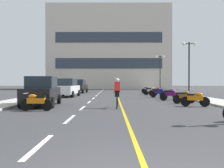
% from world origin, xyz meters
% --- Properties ---
extents(ground_plane, '(140.00, 140.00, 0.00)m').
position_xyz_m(ground_plane, '(0.00, 21.00, 0.00)').
color(ground_plane, '#38383A').
extents(curb_left, '(2.40, 72.00, 0.12)m').
position_xyz_m(curb_left, '(-7.20, 24.00, 0.06)').
color(curb_left, '#B7B2A8').
rests_on(curb_left, ground).
extents(curb_right, '(2.40, 72.00, 0.12)m').
position_xyz_m(curb_right, '(7.20, 24.00, 0.06)').
color(curb_right, '#B7B2A8').
rests_on(curb_right, ground).
extents(lane_dash_0, '(0.14, 2.20, 0.01)m').
position_xyz_m(lane_dash_0, '(-2.00, 2.00, 0.00)').
color(lane_dash_0, silver).
rests_on(lane_dash_0, ground).
extents(lane_dash_1, '(0.14, 2.20, 0.01)m').
position_xyz_m(lane_dash_1, '(-2.00, 6.00, 0.00)').
color(lane_dash_1, silver).
rests_on(lane_dash_1, ground).
extents(lane_dash_2, '(0.14, 2.20, 0.01)m').
position_xyz_m(lane_dash_2, '(-2.00, 10.00, 0.00)').
color(lane_dash_2, silver).
rests_on(lane_dash_2, ground).
extents(lane_dash_3, '(0.14, 2.20, 0.01)m').
position_xyz_m(lane_dash_3, '(-2.00, 14.00, 0.00)').
color(lane_dash_3, silver).
rests_on(lane_dash_3, ground).
extents(lane_dash_4, '(0.14, 2.20, 0.01)m').
position_xyz_m(lane_dash_4, '(-2.00, 18.00, 0.00)').
color(lane_dash_4, silver).
rests_on(lane_dash_4, ground).
extents(lane_dash_5, '(0.14, 2.20, 0.01)m').
position_xyz_m(lane_dash_5, '(-2.00, 22.00, 0.00)').
color(lane_dash_5, silver).
rests_on(lane_dash_5, ground).
extents(lane_dash_6, '(0.14, 2.20, 0.01)m').
position_xyz_m(lane_dash_6, '(-2.00, 26.00, 0.00)').
color(lane_dash_6, silver).
rests_on(lane_dash_6, ground).
extents(lane_dash_7, '(0.14, 2.20, 0.01)m').
position_xyz_m(lane_dash_7, '(-2.00, 30.00, 0.00)').
color(lane_dash_7, silver).
rests_on(lane_dash_7, ground).
extents(lane_dash_8, '(0.14, 2.20, 0.01)m').
position_xyz_m(lane_dash_8, '(-2.00, 34.00, 0.00)').
color(lane_dash_8, silver).
rests_on(lane_dash_8, ground).
extents(lane_dash_9, '(0.14, 2.20, 0.01)m').
position_xyz_m(lane_dash_9, '(-2.00, 38.00, 0.00)').
color(lane_dash_9, silver).
rests_on(lane_dash_9, ground).
extents(lane_dash_10, '(0.14, 2.20, 0.01)m').
position_xyz_m(lane_dash_10, '(-2.00, 42.00, 0.00)').
color(lane_dash_10, silver).
rests_on(lane_dash_10, ground).
extents(lane_dash_11, '(0.14, 2.20, 0.01)m').
position_xyz_m(lane_dash_11, '(-2.00, 46.00, 0.00)').
color(lane_dash_11, silver).
rests_on(lane_dash_11, ground).
extents(centre_line_yellow, '(0.12, 66.00, 0.01)m').
position_xyz_m(centre_line_yellow, '(0.25, 24.00, 0.00)').
color(centre_line_yellow, gold).
rests_on(centre_line_yellow, ground).
extents(office_building, '(25.92, 8.51, 17.70)m').
position_xyz_m(office_building, '(-0.97, 49.20, 8.85)').
color(office_building, beige).
rests_on(office_building, ground).
extents(street_lamp_mid, '(1.46, 0.36, 5.32)m').
position_xyz_m(street_lamp_mid, '(7.29, 19.93, 3.99)').
color(street_lamp_mid, black).
rests_on(street_lamp_mid, curb_right).
extents(street_lamp_far, '(1.46, 0.36, 5.50)m').
position_xyz_m(street_lamp_far, '(7.22, 33.67, 4.11)').
color(street_lamp_far, black).
rests_on(street_lamp_far, curb_right).
extents(parked_car_near, '(2.18, 4.32, 1.82)m').
position_xyz_m(parked_car_near, '(-4.68, 11.28, 0.92)').
color(parked_car_near, black).
rests_on(parked_car_near, ground).
extents(parked_car_mid, '(2.16, 4.31, 1.82)m').
position_xyz_m(parked_car_mid, '(-4.80, 20.33, 0.92)').
color(parked_car_mid, black).
rests_on(parked_car_mid, ground).
extents(parked_car_far, '(2.17, 4.32, 1.82)m').
position_xyz_m(parked_car_far, '(-4.85, 28.88, 0.92)').
color(parked_car_far, black).
rests_on(parked_car_far, ground).
extents(motorcycle_2, '(1.70, 0.60, 0.92)m').
position_xyz_m(motorcycle_2, '(-4.21, 8.69, 0.47)').
color(motorcycle_2, black).
rests_on(motorcycle_2, ground).
extents(motorcycle_3, '(1.68, 0.66, 0.92)m').
position_xyz_m(motorcycle_3, '(4.70, 10.79, 0.47)').
color(motorcycle_3, black).
rests_on(motorcycle_3, ground).
extents(motorcycle_4, '(1.67, 0.70, 0.92)m').
position_xyz_m(motorcycle_4, '(4.66, 12.82, 0.47)').
color(motorcycle_4, black).
rests_on(motorcycle_4, ground).
extents(motorcycle_5, '(1.70, 0.60, 0.92)m').
position_xyz_m(motorcycle_5, '(4.33, 15.41, 0.47)').
color(motorcycle_5, black).
rests_on(motorcycle_5, ground).
extents(motorcycle_6, '(1.70, 0.60, 0.92)m').
position_xyz_m(motorcycle_6, '(4.68, 17.04, 0.47)').
color(motorcycle_6, black).
rests_on(motorcycle_6, ground).
extents(motorcycle_7, '(1.69, 0.62, 0.92)m').
position_xyz_m(motorcycle_7, '(4.23, 19.31, 0.47)').
color(motorcycle_7, black).
rests_on(motorcycle_7, ground).
extents(motorcycle_8, '(1.70, 0.60, 0.92)m').
position_xyz_m(motorcycle_8, '(4.49, 21.99, 0.47)').
color(motorcycle_8, black).
rests_on(motorcycle_8, ground).
extents(motorcycle_9, '(1.70, 0.60, 0.92)m').
position_xyz_m(motorcycle_9, '(4.12, 23.49, 0.47)').
color(motorcycle_9, black).
rests_on(motorcycle_9, ground).
extents(motorcycle_10, '(1.68, 0.66, 0.92)m').
position_xyz_m(motorcycle_10, '(4.32, 25.50, 0.47)').
color(motorcycle_10, black).
rests_on(motorcycle_10, ground).
extents(motorcycle_11, '(1.66, 0.72, 0.92)m').
position_xyz_m(motorcycle_11, '(4.45, 27.89, 0.47)').
color(motorcycle_11, black).
rests_on(motorcycle_11, ground).
extents(cyclist_rider, '(0.42, 1.77, 1.71)m').
position_xyz_m(cyclist_rider, '(-0.02, 10.01, 0.89)').
color(cyclist_rider, black).
rests_on(cyclist_rider, ground).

